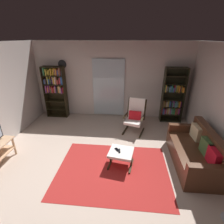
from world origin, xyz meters
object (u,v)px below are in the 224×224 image
(lounge_armchair, at_px, (135,115))
(cell_phone, at_px, (117,150))
(wall_clock, at_px, (62,64))
(bookshelf_near_sofa, at_px, (172,98))
(bookshelf_near_tv, at_px, (55,87))
(tv_remote, at_px, (119,151))
(ottoman, at_px, (121,154))
(leather_sofa, at_px, (196,152))

(lounge_armchair, bearing_deg, cell_phone, -105.61)
(wall_clock, bearing_deg, lounge_armchair, -22.14)
(bookshelf_near_sofa, relative_size, wall_clock, 6.35)
(bookshelf_near_tv, xyz_separation_m, cell_phone, (2.34, -2.41, -0.72))
(cell_phone, distance_m, wall_clock, 3.63)
(wall_clock, bearing_deg, tv_remote, -51.27)
(lounge_armchair, xyz_separation_m, wall_clock, (-2.51, 1.02, 1.32))
(lounge_armchair, distance_m, tv_remote, 1.67)
(ottoman, height_order, cell_phone, cell_phone)
(bookshelf_near_tv, height_order, leather_sofa, bookshelf_near_tv)
(ottoman, relative_size, wall_clock, 2.04)
(leather_sofa, bearing_deg, wall_clock, 147.70)
(bookshelf_near_sofa, xyz_separation_m, tv_remote, (-1.63, -2.46, -0.44))
(ottoman, bearing_deg, cell_phone, 154.57)
(ottoman, xyz_separation_m, cell_phone, (-0.09, 0.04, 0.07))
(bookshelf_near_tv, bearing_deg, ottoman, -45.26)
(lounge_armchair, height_order, tv_remote, lounge_armchair)
(ottoman, height_order, tv_remote, tv_remote)
(bookshelf_near_tv, bearing_deg, lounge_armchair, -16.71)
(bookshelf_near_sofa, height_order, ottoman, bookshelf_near_sofa)
(bookshelf_near_sofa, distance_m, wall_clock, 3.89)
(bookshelf_near_tv, xyz_separation_m, lounge_armchair, (2.79, -0.84, -0.57))
(leather_sofa, bearing_deg, cell_phone, -174.60)
(lounge_armchair, distance_m, wall_clock, 3.01)
(lounge_armchair, relative_size, ottoman, 1.73)
(leather_sofa, bearing_deg, lounge_armchair, 133.49)
(leather_sofa, relative_size, wall_clock, 5.88)
(bookshelf_near_sofa, relative_size, tv_remote, 12.78)
(cell_phone, bearing_deg, wall_clock, 94.98)
(tv_remote, bearing_deg, bookshelf_near_sofa, 52.00)
(leather_sofa, distance_m, lounge_armchair, 1.96)
(bookshelf_near_sofa, distance_m, cell_phone, 2.98)
(ottoman, distance_m, wall_clock, 3.74)
(cell_phone, bearing_deg, tv_remote, -72.35)
(bookshelf_near_sofa, xyz_separation_m, ottoman, (-1.59, -2.46, -0.52))
(bookshelf_near_sofa, bearing_deg, tv_remote, -123.53)
(cell_phone, xyz_separation_m, wall_clock, (-2.06, 2.60, 1.46))
(bookshelf_near_sofa, bearing_deg, lounge_armchair, -146.06)
(bookshelf_near_sofa, bearing_deg, leather_sofa, -87.53)
(leather_sofa, relative_size, lounge_armchair, 1.67)
(ottoman, xyz_separation_m, tv_remote, (-0.04, 0.00, 0.08))
(lounge_armchair, xyz_separation_m, ottoman, (-0.35, -1.62, -0.22))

